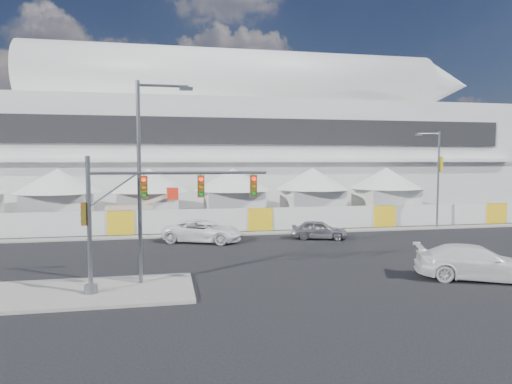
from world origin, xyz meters
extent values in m
plane|color=black|center=(0.00, 0.00, 0.00)|extent=(160.00, 160.00, 0.00)
cube|color=gray|center=(-6.00, -3.00, 0.07)|extent=(10.00, 5.00, 0.15)
cube|color=gray|center=(20.00, 12.50, 0.06)|extent=(80.00, 1.20, 0.12)
cube|color=silver|center=(8.00, 42.00, 7.00)|extent=(80.00, 24.00, 14.00)
cube|color=black|center=(8.00, 29.85, 9.80)|extent=(68.00, 0.30, 3.20)
cube|color=silver|center=(8.00, 29.60, 6.30)|extent=(72.00, 0.80, 0.50)
cylinder|color=silver|center=(8.00, 40.00, 17.78)|extent=(57.60, 8.40, 8.40)
cylinder|color=silver|center=(10.00, 40.00, 17.36)|extent=(51.60, 6.80, 6.80)
cylinder|color=silver|center=(12.00, 40.00, 16.94)|extent=(45.60, 5.20, 5.20)
cone|color=silver|center=(40.80, 40.00, 18.00)|extent=(8.00, 7.60, 7.60)
cube|color=silver|center=(-13.00, 24.00, 1.50)|extent=(6.00, 6.00, 3.00)
cone|color=silver|center=(-13.00, 24.00, 4.20)|extent=(8.40, 8.40, 2.40)
cube|color=silver|center=(-4.00, 24.00, 1.50)|extent=(6.00, 6.00, 3.00)
cone|color=silver|center=(-4.00, 24.00, 4.20)|extent=(8.40, 8.40, 2.40)
cube|color=silver|center=(5.00, 24.00, 1.50)|extent=(6.00, 6.00, 3.00)
cone|color=silver|center=(5.00, 24.00, 4.20)|extent=(8.40, 8.40, 2.40)
cube|color=silver|center=(14.00, 24.00, 1.50)|extent=(6.00, 6.00, 3.00)
cone|color=silver|center=(14.00, 24.00, 4.20)|extent=(8.40, 8.40, 2.40)
cube|color=silver|center=(23.00, 24.00, 1.50)|extent=(6.00, 6.00, 3.00)
cone|color=silver|center=(23.00, 24.00, 4.20)|extent=(8.40, 8.40, 2.40)
cube|color=silver|center=(6.00, 14.50, 1.00)|extent=(70.00, 0.25, 2.00)
imported|color=#A2A1A6|center=(9.70, 9.13, 0.75)|extent=(3.02, 4.73, 1.50)
imported|color=white|center=(0.53, 9.61, 0.84)|extent=(4.85, 6.68, 1.69)
imported|color=white|center=(13.76, -4.21, 0.89)|extent=(4.66, 6.65, 1.79)
imported|color=white|center=(22.84, 19.73, 0.64)|extent=(1.67, 4.01, 1.29)
imported|color=black|center=(30.18, 17.82, 0.68)|extent=(2.41, 4.22, 1.35)
imported|color=silver|center=(-13.98, 18.73, 0.77)|extent=(2.30, 5.35, 1.54)
cylinder|color=gray|center=(-5.69, -3.47, 3.31)|extent=(0.21, 0.21, 6.32)
cylinder|color=gray|center=(-5.69, -3.47, 0.35)|extent=(0.61, 0.61, 0.40)
cylinder|color=gray|center=(-1.57, -3.47, 5.68)|extent=(8.25, 0.14, 0.14)
cube|color=#594714|center=(-3.23, -3.47, 5.04)|extent=(0.32, 0.22, 1.05)
cube|color=#594714|center=(-0.60, -3.47, 5.04)|extent=(0.32, 0.22, 1.05)
cube|color=#594714|center=(1.94, -3.47, 5.04)|extent=(0.32, 0.22, 1.05)
cube|color=#594714|center=(-5.91, -3.47, 3.84)|extent=(0.22, 0.32, 1.05)
cylinder|color=slate|center=(-3.52, -2.00, 5.15)|extent=(0.20, 0.20, 10.01)
cylinder|color=slate|center=(-2.30, -2.00, 9.93)|extent=(2.45, 0.13, 0.13)
cube|color=slate|center=(-1.19, -2.00, 9.82)|extent=(0.67, 0.28, 0.17)
cylinder|color=slate|center=(22.28, 12.50, 4.43)|extent=(0.18, 0.18, 8.87)
cylinder|color=slate|center=(21.20, 12.50, 8.67)|extent=(2.17, 0.12, 0.12)
cube|color=slate|center=(20.21, 12.50, 8.57)|extent=(0.59, 0.25, 0.15)
cube|color=yellow|center=(22.53, 12.50, 5.91)|extent=(0.03, 0.59, 1.38)
cube|color=#F82F17|center=(-6.69, 16.01, 0.58)|extent=(3.93, 2.04, 1.16)
cube|color=beige|center=(-5.43, 16.01, 2.11)|extent=(4.02, 0.75, 0.37)
cube|color=beige|center=(-3.11, 16.01, 2.74)|extent=(3.12, 0.61, 1.28)
cube|color=#F82F17|center=(-1.64, 16.01, 3.26)|extent=(1.03, 1.03, 1.05)
camera|label=1|loc=(-2.24, -25.19, 6.27)|focal=32.00mm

